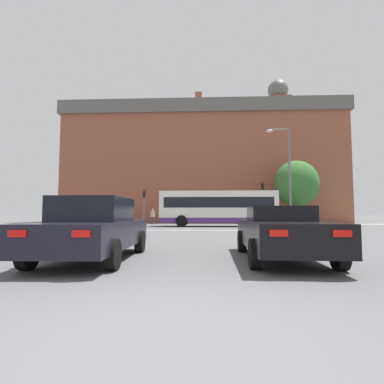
{
  "coord_description": "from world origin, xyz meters",
  "views": [
    {
      "loc": [
        0.35,
        -2.7,
        1.16
      ],
      "look_at": [
        -0.9,
        24.23,
        3.08
      ],
      "focal_mm": 28.0,
      "sensor_mm": 36.0,
      "label": 1
    }
  ],
  "objects_px": {
    "traffic_light_far_left": "(144,201)",
    "street_lamp_junction": "(286,167)",
    "traffic_light_far_right": "(263,196)",
    "bus_crossing_lead": "(218,208)",
    "car_roadster_right": "(281,232)",
    "pedestrian_waiting": "(153,215)",
    "car_saloon_left": "(94,228)"
  },
  "relations": [
    {
      "from": "street_lamp_junction",
      "to": "car_saloon_left",
      "type": "bearing_deg",
      "value": -120.07
    },
    {
      "from": "car_saloon_left",
      "to": "traffic_light_far_left",
      "type": "relative_size",
      "value": 1.27
    },
    {
      "from": "car_saloon_left",
      "to": "pedestrian_waiting",
      "type": "distance_m",
      "value": 24.74
    },
    {
      "from": "street_lamp_junction",
      "to": "pedestrian_waiting",
      "type": "relative_size",
      "value": 4.75
    },
    {
      "from": "traffic_light_far_left",
      "to": "traffic_light_far_right",
      "type": "bearing_deg",
      "value": -1.22
    },
    {
      "from": "traffic_light_far_right",
      "to": "traffic_light_far_left",
      "type": "distance_m",
      "value": 12.63
    },
    {
      "from": "bus_crossing_lead",
      "to": "traffic_light_far_left",
      "type": "distance_m",
      "value": 9.36
    },
    {
      "from": "car_roadster_right",
      "to": "street_lamp_junction",
      "type": "xyz_separation_m",
      "value": [
        4.18,
        15.05,
        3.94
      ]
    },
    {
      "from": "traffic_light_far_right",
      "to": "pedestrian_waiting",
      "type": "height_order",
      "value": "traffic_light_far_right"
    },
    {
      "from": "car_roadster_right",
      "to": "bus_crossing_lead",
      "type": "height_order",
      "value": "bus_crossing_lead"
    },
    {
      "from": "bus_crossing_lead",
      "to": "traffic_light_far_right",
      "type": "distance_m",
      "value": 7.08
    },
    {
      "from": "car_roadster_right",
      "to": "pedestrian_waiting",
      "type": "height_order",
      "value": "pedestrian_waiting"
    },
    {
      "from": "car_roadster_right",
      "to": "street_lamp_junction",
      "type": "bearing_deg",
      "value": 75.8
    },
    {
      "from": "car_roadster_right",
      "to": "traffic_light_far_left",
      "type": "relative_size",
      "value": 1.26
    },
    {
      "from": "traffic_light_far_left",
      "to": "street_lamp_junction",
      "type": "distance_m",
      "value": 15.81
    },
    {
      "from": "car_roadster_right",
      "to": "traffic_light_far_left",
      "type": "xyz_separation_m",
      "value": [
        -8.55,
        24.18,
        1.8
      ]
    },
    {
      "from": "traffic_light_far_right",
      "to": "pedestrian_waiting",
      "type": "relative_size",
      "value": 2.74
    },
    {
      "from": "car_roadster_right",
      "to": "pedestrian_waiting",
      "type": "distance_m",
      "value": 25.46
    },
    {
      "from": "car_roadster_right",
      "to": "bus_crossing_lead",
      "type": "distance_m",
      "value": 19.01
    },
    {
      "from": "traffic_light_far_right",
      "to": "traffic_light_far_left",
      "type": "xyz_separation_m",
      "value": [
        -12.62,
        0.27,
        -0.48
      ]
    },
    {
      "from": "bus_crossing_lead",
      "to": "car_saloon_left",
      "type": "bearing_deg",
      "value": 168.63
    },
    {
      "from": "traffic_light_far_right",
      "to": "car_roadster_right",
      "type": "bearing_deg",
      "value": -99.66
    },
    {
      "from": "car_roadster_right",
      "to": "traffic_light_far_left",
      "type": "bearing_deg",
      "value": 110.8
    },
    {
      "from": "traffic_light_far_right",
      "to": "street_lamp_junction",
      "type": "distance_m",
      "value": 9.02
    },
    {
      "from": "traffic_light_far_left",
      "to": "pedestrian_waiting",
      "type": "distance_m",
      "value": 1.81
    },
    {
      "from": "car_saloon_left",
      "to": "street_lamp_junction",
      "type": "height_order",
      "value": "street_lamp_junction"
    },
    {
      "from": "pedestrian_waiting",
      "to": "traffic_light_far_left",
      "type": "bearing_deg",
      "value": 14.08
    },
    {
      "from": "car_saloon_left",
      "to": "pedestrian_waiting",
      "type": "relative_size",
      "value": 2.86
    },
    {
      "from": "car_roadster_right",
      "to": "traffic_light_far_right",
      "type": "height_order",
      "value": "traffic_light_far_right"
    },
    {
      "from": "car_saloon_left",
      "to": "bus_crossing_lead",
      "type": "bearing_deg",
      "value": 77.22
    },
    {
      "from": "car_roadster_right",
      "to": "pedestrian_waiting",
      "type": "xyz_separation_m",
      "value": [
        -7.62,
        24.3,
        0.26
      ]
    },
    {
      "from": "car_saloon_left",
      "to": "traffic_light_far_left",
      "type": "distance_m",
      "value": 24.81
    }
  ]
}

